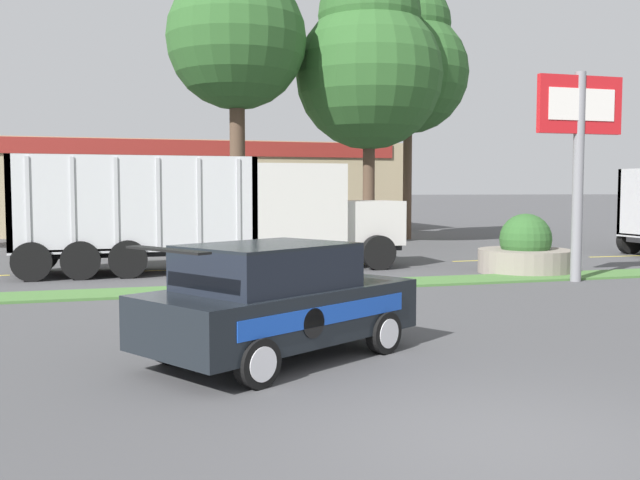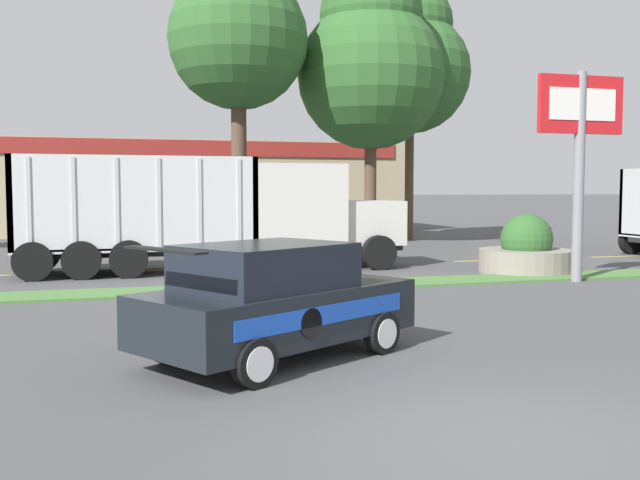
{
  "view_description": "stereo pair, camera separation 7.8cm",
  "coord_description": "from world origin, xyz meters",
  "px_view_note": "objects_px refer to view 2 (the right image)",
  "views": [
    {
      "loc": [
        -3.64,
        -5.89,
        2.42
      ],
      "look_at": [
        0.94,
        9.84,
        1.26
      ],
      "focal_mm": 40.0,
      "sensor_mm": 36.0,
      "label": 1
    },
    {
      "loc": [
        -3.56,
        -5.91,
        2.42
      ],
      "look_at": [
        0.94,
        9.84,
        1.26
      ],
      "focal_mm": 40.0,
      "sensor_mm": 36.0,
      "label": 2
    }
  ],
  "objects_px": {
    "rally_car": "(275,300)",
    "store_sign_post": "(580,135)",
    "dump_truck_mid": "(252,216)",
    "stone_planter": "(526,252)"
  },
  "relations": [
    {
      "from": "store_sign_post",
      "to": "rally_car",
      "type": "bearing_deg",
      "value": -146.64
    },
    {
      "from": "rally_car",
      "to": "store_sign_post",
      "type": "distance_m",
      "value": 11.74
    },
    {
      "from": "rally_car",
      "to": "stone_planter",
      "type": "height_order",
      "value": "stone_planter"
    },
    {
      "from": "stone_planter",
      "to": "dump_truck_mid",
      "type": "bearing_deg",
      "value": 157.53
    },
    {
      "from": "rally_car",
      "to": "store_sign_post",
      "type": "xyz_separation_m",
      "value": [
        9.48,
        6.24,
        2.99
      ]
    },
    {
      "from": "dump_truck_mid",
      "to": "rally_car",
      "type": "distance_m",
      "value": 11.61
    },
    {
      "from": "rally_car",
      "to": "stone_planter",
      "type": "xyz_separation_m",
      "value": [
        9.29,
        8.34,
        -0.26
      ]
    },
    {
      "from": "dump_truck_mid",
      "to": "rally_car",
      "type": "xyz_separation_m",
      "value": [
        -1.8,
        -11.44,
        -0.77
      ]
    },
    {
      "from": "dump_truck_mid",
      "to": "store_sign_post",
      "type": "height_order",
      "value": "store_sign_post"
    },
    {
      "from": "rally_car",
      "to": "stone_planter",
      "type": "bearing_deg",
      "value": 41.92
    }
  ]
}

